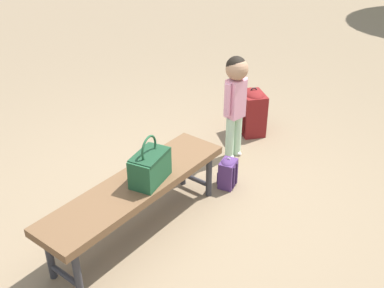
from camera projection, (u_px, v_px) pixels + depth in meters
The scene contains 6 objects.
ground_plane at pixel (182, 204), 3.80m from camera, with size 40.00×40.00×0.00m, color #7F6B51.
park_bench at pixel (137, 189), 3.30m from camera, with size 1.63×0.53×0.45m.
handbag at pixel (150, 166), 3.23m from camera, with size 0.36×0.27×0.37m.
child_standing at pixel (236, 92), 4.14m from camera, with size 0.27×0.21×1.01m.
backpack_large at pixel (252, 111), 4.76m from camera, with size 0.36×0.38×0.51m.
backpack_small at pixel (228, 172), 3.96m from camera, with size 0.20×0.18×0.29m.
Camera 1 is at (-2.19, -2.12, 2.32)m, focal length 42.70 mm.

